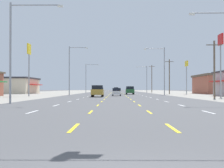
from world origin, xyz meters
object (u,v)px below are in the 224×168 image
at_px(pole_sign_right_row_1, 221,50).
at_px(streetlight_right_row_0, 223,49).
at_px(hatchback_center_turn_near, 117,92).
at_px(streetlight_right_row_2, 146,77).
at_px(streetlight_left_row_0, 17,44).
at_px(pole_sign_right_row_2, 186,69).
at_px(pole_sign_left_row_1, 29,57).
at_px(suv_inner_left_nearest, 98,91).
at_px(suv_center_turn_far, 116,90).
at_px(suv_inner_right_mid, 130,90).
at_px(hatchback_center_turn_midfar, 116,91).
at_px(streetlight_left_row_1, 71,67).
at_px(streetlight_left_row_2, 87,76).
at_px(streetlight_right_row_1, 162,68).

bearing_deg(pole_sign_right_row_1, streetlight_right_row_0, -108.04).
height_order(hatchback_center_turn_near, streetlight_right_row_2, streetlight_right_row_2).
bearing_deg(streetlight_left_row_0, pole_sign_right_row_2, 60.56).
bearing_deg(pole_sign_left_row_1, suv_inner_left_nearest, -16.69).
bearing_deg(suv_center_turn_far, suv_inner_right_mid, -86.65).
height_order(suv_inner_right_mid, pole_sign_right_row_1, pole_sign_right_row_1).
bearing_deg(hatchback_center_turn_midfar, streetlight_left_row_1, -127.28).
distance_m(suv_inner_left_nearest, streetlight_left_row_1, 15.39).
xyz_separation_m(suv_inner_right_mid, streetlight_left_row_2, (-12.98, 26.99, 4.62)).
bearing_deg(pole_sign_left_row_1, suv_center_turn_far, 77.75).
height_order(suv_inner_right_mid, hatchback_center_turn_midfar, suv_inner_right_mid).
relative_size(suv_center_turn_far, pole_sign_left_row_1, 0.51).
bearing_deg(streetlight_left_row_2, pole_sign_right_row_2, -45.03).
distance_m(streetlight_left_row_0, streetlight_right_row_2, 76.82).
height_order(pole_sign_right_row_1, streetlight_left_row_1, streetlight_left_row_1).
bearing_deg(streetlight_left_row_1, pole_sign_left_row_1, -125.04).
bearing_deg(streetlight_right_row_2, hatchback_center_turn_midfar, -111.98).
xyz_separation_m(pole_sign_right_row_2, streetlight_left_row_0, (-26.76, -47.42, -0.72)).
xyz_separation_m(suv_inner_right_mid, pole_sign_right_row_2, (13.92, 0.06, 5.33)).
relative_size(streetlight_left_row_2, streetlight_right_row_2, 1.08).
bearing_deg(suv_inner_right_mid, streetlight_right_row_2, 76.45).
bearing_deg(hatchback_center_turn_near, streetlight_right_row_0, -72.89).
xyz_separation_m(streetlight_right_row_0, streetlight_left_row_1, (-19.55, 37.17, 0.94)).
bearing_deg(suv_inner_right_mid, streetlight_left_row_0, -105.17).
bearing_deg(hatchback_center_turn_near, suv_inner_right_mid, 77.86).
relative_size(streetlight_left_row_0, streetlight_left_row_2, 0.98).
xyz_separation_m(pole_sign_right_row_1, streetlight_left_row_1, (-26.00, 17.36, -1.53)).
bearing_deg(pole_sign_right_row_2, suv_center_turn_far, 107.22).
relative_size(suv_center_turn_far, streetlight_left_row_2, 0.50).
bearing_deg(suv_inner_right_mid, streetlight_right_row_1, -57.69).
distance_m(hatchback_center_turn_midfar, streetlight_right_row_1, 16.85).
distance_m(hatchback_center_turn_near, streetlight_right_row_1, 12.20).
xyz_separation_m(pole_sign_left_row_1, streetlight_left_row_1, (6.45, 9.20, -1.25)).
bearing_deg(streetlight_left_row_2, suv_center_turn_far, 71.12).
distance_m(suv_inner_left_nearest, streetlight_right_row_1, 19.09).
distance_m(streetlight_right_row_1, streetlight_right_row_2, 37.18).
distance_m(suv_inner_left_nearest, streetlight_right_row_2, 52.08).
relative_size(hatchback_center_turn_midfar, streetlight_left_row_2, 0.40).
distance_m(hatchback_center_turn_midfar, streetlight_left_row_2, 26.73).
height_order(suv_inner_right_mid, suv_center_turn_far, same).
relative_size(suv_inner_left_nearest, pole_sign_right_row_2, 0.60).
xyz_separation_m(suv_center_turn_far, pole_sign_left_row_1, (-16.24, -74.83, 6.23)).
distance_m(streetlight_right_row_0, streetlight_right_row_2, 74.34).
relative_size(suv_inner_left_nearest, hatchback_center_turn_midfar, 1.26).
xyz_separation_m(streetlight_right_row_0, streetlight_right_row_1, (-0.07, 37.17, 0.85)).
bearing_deg(pole_sign_left_row_1, streetlight_left_row_2, 82.01).
relative_size(suv_inner_left_nearest, streetlight_left_row_0, 0.51).
height_order(hatchback_center_turn_midfar, streetlight_right_row_1, streetlight_right_row_1).
bearing_deg(streetlight_left_row_1, suv_inner_left_nearest, -63.74).
distance_m(pole_sign_left_row_1, streetlight_right_row_2, 53.20).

